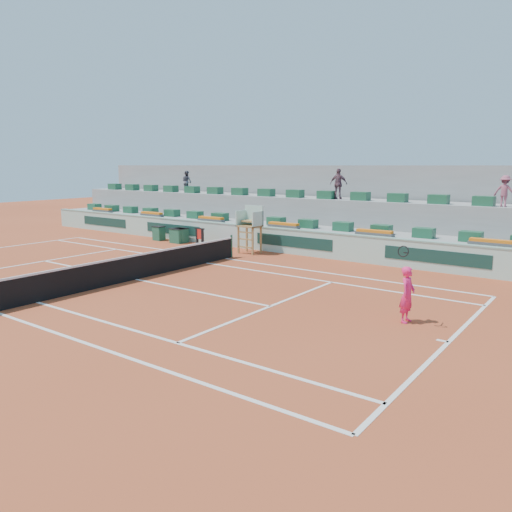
{
  "coord_description": "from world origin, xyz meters",
  "views": [
    {
      "loc": [
        15.06,
        -12.56,
        4.41
      ],
      "look_at": [
        4.0,
        2.5,
        1.0
      ],
      "focal_mm": 35.0,
      "sensor_mm": 36.0,
      "label": 1
    }
  ],
  "objects_px": {
    "player_bag": "(221,245)",
    "umpire_chair": "(251,223)",
    "tennis_player": "(407,294)",
    "drink_cooler_a": "(181,235)"
  },
  "relations": [
    {
      "from": "umpire_chair",
      "to": "tennis_player",
      "type": "height_order",
      "value": "umpire_chair"
    },
    {
      "from": "player_bag",
      "to": "tennis_player",
      "type": "height_order",
      "value": "tennis_player"
    },
    {
      "from": "umpire_chair",
      "to": "drink_cooler_a",
      "type": "distance_m",
      "value": 5.44
    },
    {
      "from": "umpire_chair",
      "to": "drink_cooler_a",
      "type": "xyz_separation_m",
      "value": [
        -5.31,
        0.35,
        -1.12
      ]
    },
    {
      "from": "umpire_chair",
      "to": "tennis_player",
      "type": "xyz_separation_m",
      "value": [
        10.42,
        -6.51,
        -0.73
      ]
    },
    {
      "from": "player_bag",
      "to": "drink_cooler_a",
      "type": "xyz_separation_m",
      "value": [
        -3.14,
        0.18,
        0.22
      ]
    },
    {
      "from": "drink_cooler_a",
      "to": "tennis_player",
      "type": "height_order",
      "value": "tennis_player"
    },
    {
      "from": "player_bag",
      "to": "umpire_chair",
      "type": "bearing_deg",
      "value": -4.59
    },
    {
      "from": "drink_cooler_a",
      "to": "tennis_player",
      "type": "bearing_deg",
      "value": -23.55
    },
    {
      "from": "player_bag",
      "to": "tennis_player",
      "type": "relative_size",
      "value": 0.39
    }
  ]
}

